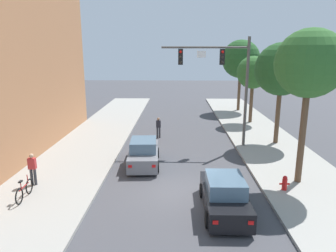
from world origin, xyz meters
name	(u,v)px	position (x,y,z in m)	size (l,w,h in m)	color
ground_plane	(180,192)	(0.00, 0.00, 0.00)	(120.00, 120.00, 0.00)	#424247
sidewalk_left	(48,189)	(-6.50, 0.00, 0.07)	(5.00, 60.00, 0.15)	#99968E
sidewalk_right	(315,192)	(6.50, 0.00, 0.07)	(5.00, 60.00, 0.15)	#99968E
traffic_signal_mast	(223,72)	(2.95, 7.47, 5.31)	(5.94, 0.38, 7.50)	#514C47
car_lead_grey	(144,153)	(-2.16, 3.75, 0.72)	(2.02, 4.32, 1.60)	slate
car_following_black	(224,196)	(1.84, -1.78, 0.72)	(1.86, 4.25, 1.60)	black
pedestrian_sidewalk_left_walker	(32,168)	(-7.36, 0.35, 1.06)	(0.36, 0.22, 1.64)	#333338
pedestrian_crossing_road	(158,127)	(-1.61, 9.78, 0.91)	(0.36, 0.22, 1.64)	#333338
bicycle_leaning	(24,191)	(-7.09, -1.15, 0.54)	(0.14, 1.77, 0.98)	black
fire_hydrant	(285,183)	(5.03, 0.09, 0.51)	(0.48, 0.24, 0.72)	red
street_tree_nearest	(310,64)	(6.07, 1.13, 6.08)	(3.29, 3.29, 7.63)	brown
street_tree_second	(281,70)	(7.10, 8.18, 5.46)	(3.69, 3.69, 7.18)	brown
street_tree_third	(253,73)	(6.81, 15.05, 4.77)	(2.98, 2.98, 6.16)	brown
street_tree_farthest	(241,59)	(6.89, 21.29, 5.86)	(4.17, 4.17, 7.82)	brown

